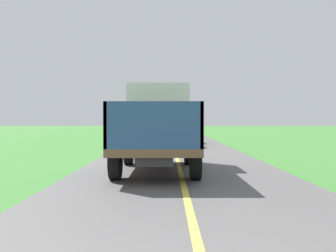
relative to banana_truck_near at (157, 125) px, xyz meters
The scene contains 2 objects.
banana_truck_near is the anchor object (origin of this frame).
banana_truck_far 13.02m from the banana_truck_near, 89.37° to the left, with size 2.38×5.85×2.80m.
Camera 1 is at (-0.37, -2.08, 1.66)m, focal length 40.83 mm.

